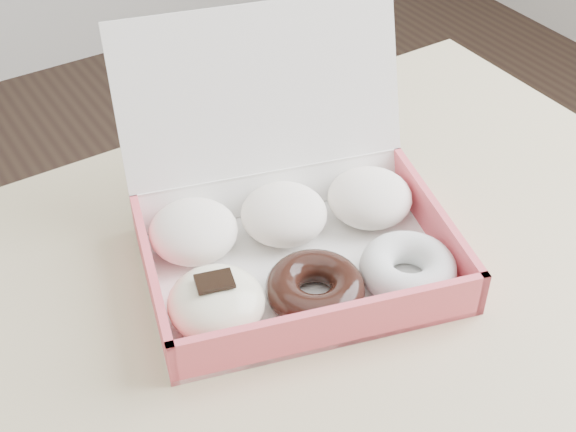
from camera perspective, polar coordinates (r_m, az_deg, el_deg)
donut_box at (r=0.78m, az=0.18°, el=-1.18°), size 0.36×0.34×0.21m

